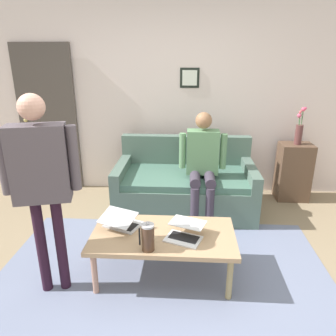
{
  "coord_description": "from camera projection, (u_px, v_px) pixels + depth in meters",
  "views": [
    {
      "loc": [
        -0.19,
        2.24,
        1.89
      ],
      "look_at": [
        -0.0,
        -0.8,
        0.8
      ],
      "focal_mm": 33.96,
      "sensor_mm": 36.0,
      "label": 1
    }
  ],
  "objects": [
    {
      "name": "side_shelf",
      "position": [
        293.0,
        172.0,
        4.31
      ],
      "size": [
        0.42,
        0.32,
        0.78
      ],
      "color": "brown",
      "rests_on": "ground_plane"
    },
    {
      "name": "person_standing",
      "position": [
        41.0,
        173.0,
        2.38
      ],
      "size": [
        0.58,
        0.28,
        1.64
      ],
      "color": "black",
      "rests_on": "ground_plane"
    },
    {
      "name": "laptop_center",
      "position": [
        121.0,
        222.0,
        2.85
      ],
      "size": [
        0.4,
        0.4,
        0.15
      ],
      "color": "silver",
      "rests_on": "coffee_table"
    },
    {
      "name": "interior_door",
      "position": [
        48.0,
        119.0,
        4.5
      ],
      "size": [
        0.82,
        0.09,
        2.05
      ],
      "color": "#48403A",
      "rests_on": "ground_plane"
    },
    {
      "name": "coffee_table",
      "position": [
        164.0,
        238.0,
        2.76
      ],
      "size": [
        1.24,
        0.66,
        0.43
      ],
      "color": "tan",
      "rests_on": "ground_plane"
    },
    {
      "name": "back_wall",
      "position": [
        174.0,
        96.0,
        4.37
      ],
      "size": [
        7.04,
        0.11,
        2.7
      ],
      "color": "silver",
      "rests_on": "ground_plane"
    },
    {
      "name": "couch",
      "position": [
        185.0,
        186.0,
        4.06
      ],
      "size": [
        1.71,
        0.95,
        0.88
      ],
      "color": "#50675B",
      "rests_on": "ground_plane"
    },
    {
      "name": "person_seated",
      "position": [
        203.0,
        161.0,
        3.69
      ],
      "size": [
        0.55,
        0.51,
        1.28
      ],
      "color": "#3C3341",
      "rests_on": "ground_plane"
    },
    {
      "name": "flower_vase",
      "position": [
        299.0,
        131.0,
        4.12
      ],
      "size": [
        0.11,
        0.1,
        0.49
      ],
      "color": "brown",
      "rests_on": "side_shelf"
    },
    {
      "name": "french_press",
      "position": [
        148.0,
        237.0,
        2.49
      ],
      "size": [
        0.12,
        0.1,
        0.25
      ],
      "color": "#4C3323",
      "rests_on": "coffee_table"
    },
    {
      "name": "laptop_left",
      "position": [
        185.0,
        233.0,
        2.68
      ],
      "size": [
        0.38,
        0.38,
        0.11
      ],
      "color": "silver",
      "rests_on": "coffee_table"
    },
    {
      "name": "area_rug",
      "position": [
        163.0,
        282.0,
        2.8
      ],
      "size": [
        3.03,
        2.15,
        0.01
      ],
      "primitive_type": "cube",
      "color": "slate",
      "rests_on": "ground_plane"
    },
    {
      "name": "ground_plane",
      "position": [
        162.0,
        286.0,
        2.76
      ],
      "size": [
        7.68,
        7.68,
        0.0
      ],
      "primitive_type": "plane",
      "color": "#907B5E"
    }
  ]
}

